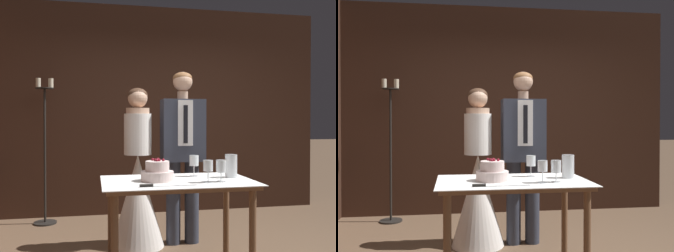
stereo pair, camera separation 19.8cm
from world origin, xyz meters
TOP-DOWN VIEW (x-y plane):
  - wall_back at (0.00, 2.21)m, footprint 4.62×0.12m
  - cake_table at (-0.24, 0.01)m, footprint 1.24×0.77m
  - tiered_cake at (-0.40, 0.01)m, footprint 0.27×0.27m
  - cake_knife at (-0.45, -0.25)m, footprint 0.44×0.03m
  - wine_glass_near at (0.09, -0.13)m, footprint 0.08×0.08m
  - wine_glass_middle at (-0.05, 0.19)m, footprint 0.08×0.08m
  - wine_glass_far at (-0.02, -0.15)m, footprint 0.08×0.08m
  - hurricane_candle at (0.25, 0.07)m, footprint 0.10×0.10m
  - bride at (-0.47, 0.82)m, footprint 0.54×0.54m
  - groom at (-0.00, 0.81)m, footprint 0.44×0.25m
  - candle_stand at (-1.51, 1.86)m, footprint 0.28×0.28m

SIDE VIEW (x-z plane):
  - bride at x=-0.47m, z-range -0.22..1.40m
  - cake_table at x=-0.24m, z-range 0.29..1.08m
  - cake_knife at x=-0.45m, z-range 0.79..0.81m
  - candle_stand at x=-1.51m, z-range -0.07..1.73m
  - tiered_cake at x=-0.40m, z-range 0.77..0.95m
  - hurricane_candle at x=0.25m, z-range 0.79..0.98m
  - wine_glass_near at x=0.09m, z-range 0.82..0.99m
  - wine_glass_far at x=-0.02m, z-range 0.83..1.01m
  - wine_glass_middle at x=-0.05m, z-range 0.83..1.01m
  - groom at x=0.00m, z-range 0.11..1.90m
  - wall_back at x=0.00m, z-range 0.00..2.86m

